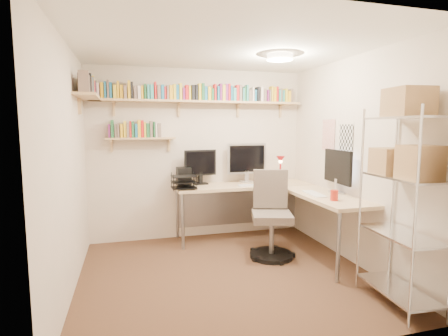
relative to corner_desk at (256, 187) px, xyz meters
The scene contains 6 objects.
ground 1.42m from the corner_desk, 126.70° to the right, with size 3.20×3.20×0.00m, color #48271E.
room_shell 1.39m from the corner_desk, 126.56° to the right, with size 3.24×3.04×2.52m.
wall_shelves 1.70m from the corner_desk, 162.62° to the left, with size 3.12×1.09×0.80m.
corner_desk is the anchor object (origin of this frame).
office_chair 0.63m from the corner_desk, 88.19° to the right, with size 0.61×0.62×1.10m.
wire_rack 2.20m from the corner_desk, 71.92° to the right, with size 0.46×0.82×2.00m.
Camera 1 is at (-1.03, -3.64, 1.66)m, focal length 28.00 mm.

